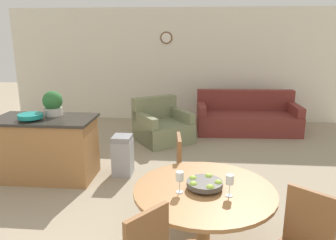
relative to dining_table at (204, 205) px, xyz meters
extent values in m
cube|color=silver|center=(-0.70, 5.29, 0.78)|extent=(8.00, 0.06, 2.70)
cylinder|color=brown|center=(-0.84, 5.25, 1.44)|extent=(0.28, 0.02, 0.28)
cylinder|color=white|center=(-0.84, 5.24, 1.44)|extent=(0.23, 0.01, 0.23)
cylinder|color=#9E6B3D|center=(0.00, 0.00, -0.20)|extent=(0.13, 0.13, 0.66)
cylinder|color=#9E6B3D|center=(0.00, 0.00, 0.15)|extent=(1.30, 1.30, 0.03)
cube|color=brown|center=(0.80, -0.41, 0.14)|extent=(0.33, 0.27, 0.49)
cylinder|color=brown|center=(0.08, 1.09, -0.36)|extent=(0.04, 0.04, 0.41)
cylinder|color=brown|center=(0.12, 0.71, -0.36)|extent=(0.04, 0.04, 0.41)
cylinder|color=brown|center=(-0.30, 1.05, -0.36)|extent=(0.04, 0.04, 0.41)
cylinder|color=brown|center=(-0.26, 0.67, -0.36)|extent=(0.04, 0.04, 0.41)
cube|color=brown|center=(-0.09, 0.88, -0.13)|extent=(0.46, 0.46, 0.05)
cube|color=brown|center=(-0.28, 0.86, 0.14)|extent=(0.08, 0.39, 0.49)
cylinder|color=#4C4742|center=(0.00, 0.00, 0.18)|extent=(0.13, 0.13, 0.03)
cylinder|color=#4C4742|center=(0.00, 0.00, 0.22)|extent=(0.33, 0.33, 0.04)
sphere|color=#99C142|center=(0.12, -0.02, 0.23)|extent=(0.08, 0.08, 0.08)
sphere|color=#99C142|center=(0.04, 0.12, 0.23)|extent=(0.08, 0.08, 0.08)
sphere|color=#99C142|center=(-0.11, 0.06, 0.23)|extent=(0.08, 0.08, 0.08)
sphere|color=#99C142|center=(-0.10, -0.06, 0.23)|extent=(0.08, 0.08, 0.08)
sphere|color=#99C142|center=(0.04, -0.11, 0.23)|extent=(0.08, 0.08, 0.08)
cylinder|color=silver|center=(-0.22, -0.09, 0.17)|extent=(0.06, 0.06, 0.01)
cylinder|color=silver|center=(-0.22, -0.09, 0.23)|extent=(0.01, 0.01, 0.11)
cylinder|color=silver|center=(-0.22, -0.09, 0.32)|extent=(0.07, 0.07, 0.08)
cylinder|color=silver|center=(0.21, -0.12, 0.17)|extent=(0.06, 0.06, 0.01)
cylinder|color=silver|center=(0.21, -0.12, 0.23)|extent=(0.01, 0.01, 0.11)
cylinder|color=silver|center=(0.21, -0.12, 0.32)|extent=(0.07, 0.07, 0.08)
cube|color=#9E6B3D|center=(-2.29, 1.65, -0.13)|extent=(1.39, 0.69, 0.89)
cube|color=#2D2823|center=(-2.29, 1.65, 0.34)|extent=(1.45, 0.75, 0.04)
cylinder|color=teal|center=(-2.42, 1.54, 0.37)|extent=(0.12, 0.12, 0.02)
cylinder|color=teal|center=(-2.42, 1.54, 0.41)|extent=(0.34, 0.34, 0.06)
cylinder|color=beige|center=(-2.21, 1.82, 0.41)|extent=(0.26, 0.26, 0.12)
sphere|color=#2D6B33|center=(-2.21, 1.82, 0.58)|extent=(0.29, 0.29, 0.29)
cube|color=#9E9EA3|center=(-1.20, 1.87, -0.30)|extent=(0.29, 0.32, 0.54)
cube|color=gray|center=(-1.20, 1.87, 0.01)|extent=(0.28, 0.31, 0.07)
cube|color=maroon|center=(1.03, 4.32, -0.36)|extent=(2.21, 1.07, 0.42)
cube|color=maroon|center=(1.01, 4.70, 0.08)|extent=(2.17, 0.31, 0.45)
cube|color=maroon|center=(0.02, 4.27, -0.26)|extent=(0.20, 0.91, 0.62)
cube|color=maroon|center=(2.03, 4.36, -0.26)|extent=(0.20, 0.91, 0.62)
cube|color=#7A7F5B|center=(-0.74, 3.49, -0.37)|extent=(1.31, 1.31, 0.40)
cube|color=#7A7F5B|center=(-0.95, 3.79, 0.06)|extent=(0.89, 0.72, 0.45)
cube|color=#7A7F5B|center=(-1.07, 3.26, -0.27)|extent=(0.61, 0.78, 0.60)
cube|color=#7A7F5B|center=(-0.41, 3.73, -0.27)|extent=(0.61, 0.78, 0.60)
camera|label=1|loc=(-0.09, -2.74, 1.54)|focal=35.00mm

